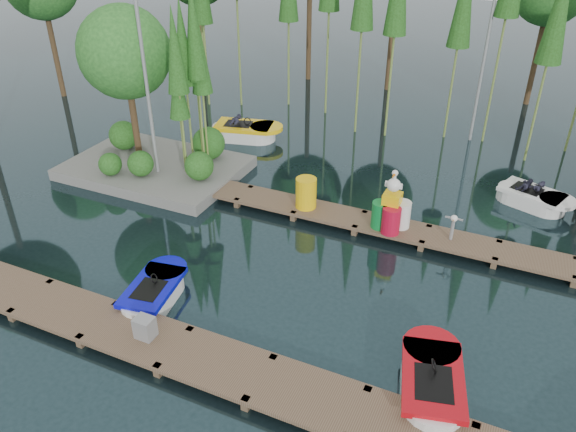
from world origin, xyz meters
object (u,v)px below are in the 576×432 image
at_px(island, 143,85).
at_px(boat_yellow_far, 245,131).
at_px(boat_red, 431,384).
at_px(drum_cluster, 391,212).
at_px(boat_blue, 154,293).
at_px(utility_cabinet, 145,328).
at_px(yellow_barrel, 306,193).

relative_size(island, boat_yellow_far, 2.11).
height_order(boat_red, drum_cluster, drum_cluster).
height_order(boat_blue, utility_cabinet, utility_cabinet).
relative_size(boat_yellow_far, drum_cluster, 1.69).
bearing_deg(boat_yellow_far, drum_cluster, -26.14).
xyz_separation_m(boat_red, boat_yellow_far, (-10.00, 10.39, 0.05)).
bearing_deg(boat_blue, boat_red, -10.50).
height_order(boat_blue, boat_yellow_far, boat_yellow_far).
height_order(boat_blue, yellow_barrel, yellow_barrel).
height_order(yellow_barrel, drum_cluster, drum_cluster).
bearing_deg(utility_cabinet, yellow_barrel, 82.21).
bearing_deg(yellow_barrel, boat_yellow_far, 135.25).
bearing_deg(boat_red, boat_yellow_far, 119.95).
bearing_deg(boat_yellow_far, utility_cabinet, -65.36).
xyz_separation_m(boat_blue, yellow_barrel, (1.81, 5.55, 0.56)).
bearing_deg(yellow_barrel, boat_red, -47.25).
bearing_deg(drum_cluster, boat_yellow_far, 147.19).
relative_size(boat_blue, boat_red, 0.87).
relative_size(boat_blue, drum_cluster, 1.35).
xyz_separation_m(boat_red, drum_cluster, (-2.45, 5.52, 0.59)).
distance_m(boat_yellow_far, drum_cluster, 8.99).
height_order(island, drum_cluster, island).
xyz_separation_m(boat_yellow_far, yellow_barrel, (4.76, -4.71, 0.48)).
distance_m(boat_red, utility_cabinet, 6.35).
height_order(island, boat_blue, island).
bearing_deg(drum_cluster, boat_blue, -130.39).
relative_size(boat_yellow_far, yellow_barrel, 3.24).
distance_m(island, drum_cluster, 9.63).
distance_m(boat_blue, drum_cluster, 7.12).
bearing_deg(island, yellow_barrel, -6.93).
bearing_deg(drum_cluster, utility_cabinet, -118.68).
distance_m(utility_cabinet, yellow_barrel, 7.07).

